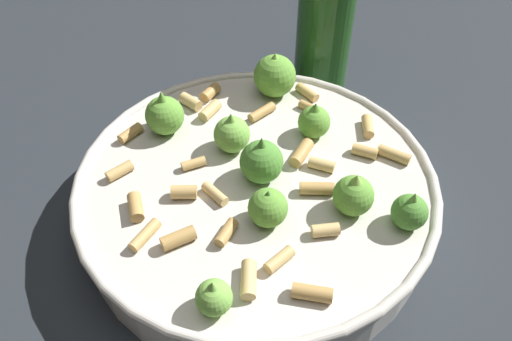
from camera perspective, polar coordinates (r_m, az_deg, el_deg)
The scene contains 3 objects.
ground_plane at distance 0.52m, azimuth -0.00°, elevation -4.78°, with size 2.40×2.40×0.00m, color #23282D.
cooking_pan at distance 0.49m, azimuth 0.09°, elevation -2.15°, with size 0.35×0.35×0.10m.
olive_oil_bottle at distance 0.62m, azimuth 7.88°, elevation 16.95°, with size 0.07×0.07×0.25m.
Camera 1 is at (-0.33, 0.06, 0.40)m, focal length 35.48 mm.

